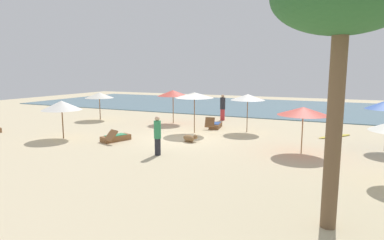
# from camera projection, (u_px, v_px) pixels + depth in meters

# --- Properties ---
(ground_plane) EXTENTS (60.00, 60.00, 0.00)m
(ground_plane) POSITION_uv_depth(u_px,v_px,m) (180.00, 139.00, 17.19)
(ground_plane) COLOR beige
(ocean_water) EXTENTS (48.00, 16.00, 0.06)m
(ocean_water) POSITION_uv_depth(u_px,v_px,m) (257.00, 106.00, 32.44)
(ocean_water) COLOR slate
(ocean_water) RESTS_ON ground_plane
(umbrella_0) EXTENTS (2.21, 2.21, 2.34)m
(umbrella_0) POSITION_uv_depth(u_px,v_px,m) (194.00, 95.00, 18.51)
(umbrella_0) COLOR brown
(umbrella_0) RESTS_ON ground_plane
(umbrella_1) EXTENTS (2.06, 2.06, 2.01)m
(umbrella_1) POSITION_uv_depth(u_px,v_px,m) (62.00, 105.00, 17.03)
(umbrella_1) COLOR brown
(umbrella_1) RESTS_ON ground_plane
(umbrella_3) EXTENTS (2.18, 2.18, 2.03)m
(umbrella_3) POSITION_uv_depth(u_px,v_px,m) (303.00, 111.00, 13.94)
(umbrella_3) COLOR olive
(umbrella_3) RESTS_ON ground_plane
(umbrella_4) EXTENTS (2.13, 2.13, 2.25)m
(umbrella_4) POSITION_uv_depth(u_px,v_px,m) (173.00, 93.00, 22.04)
(umbrella_4) COLOR olive
(umbrella_4) RESTS_ON ground_plane
(umbrella_5) EXTENTS (2.05, 2.05, 1.99)m
(umbrella_5) POSITION_uv_depth(u_px,v_px,m) (99.00, 95.00, 23.65)
(umbrella_5) COLOR brown
(umbrella_5) RESTS_ON ground_plane
(umbrella_6) EXTENTS (1.98, 1.98, 2.22)m
(umbrella_6) POSITION_uv_depth(u_px,v_px,m) (248.00, 97.00, 18.82)
(umbrella_6) COLOR brown
(umbrella_6) RESTS_ON ground_plane
(lounger_0) EXTENTS (1.12, 1.80, 0.67)m
(lounger_0) POSITION_uv_depth(u_px,v_px,m) (115.00, 138.00, 16.63)
(lounger_0) COLOR brown
(lounger_0) RESTS_ON ground_plane
(lounger_1) EXTENTS (0.87, 1.71, 0.74)m
(lounger_1) POSITION_uv_depth(u_px,v_px,m) (215.00, 125.00, 20.41)
(lounger_1) COLOR brown
(lounger_1) RESTS_ON ground_plane
(person_0) EXTENTS (0.42, 0.42, 1.68)m
(person_0) POSITION_uv_depth(u_px,v_px,m) (158.00, 135.00, 13.77)
(person_0) COLOR #26262D
(person_0) RESTS_ON ground_plane
(person_1) EXTENTS (0.46, 0.46, 1.87)m
(person_1) POSITION_uv_depth(u_px,v_px,m) (223.00, 107.00, 23.48)
(person_1) COLOR #BF3338
(person_1) RESTS_ON ground_plane
(palm_2) EXTENTS (2.99, 2.99, 5.95)m
(palm_2) POSITION_uv_depth(u_px,v_px,m) (343.00, 0.00, 6.77)
(palm_2) COLOR brown
(palm_2) RESTS_ON ground_plane
(dog) EXTENTS (0.82, 0.58, 0.38)m
(dog) POSITION_uv_depth(u_px,v_px,m) (190.00, 138.00, 16.42)
(dog) COLOR olive
(dog) RESTS_ON ground_plane
(surfboard) EXTENTS (1.83, 2.12, 0.07)m
(surfboard) POSITION_uv_depth(u_px,v_px,m) (335.00, 136.00, 17.71)
(surfboard) COLOR gold
(surfboard) RESTS_ON ground_plane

